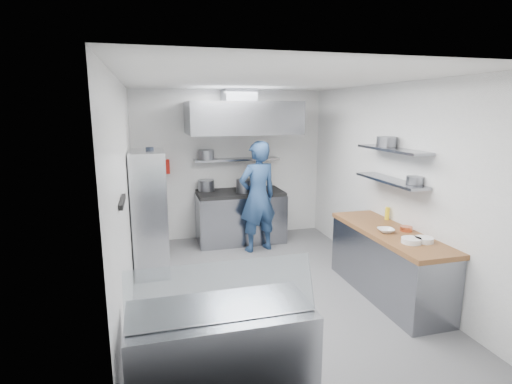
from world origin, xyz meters
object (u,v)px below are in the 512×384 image
object	(u,v)px
gas_range	(240,218)
chef	(258,197)
wire_rack	(150,212)
display_case	(222,356)

from	to	relation	value
gas_range	chef	world-z (taller)	chef
chef	wire_rack	distance (m)	1.87
display_case	chef	bearing A→B (deg)	70.04
wire_rack	display_case	xyz separation A→B (m)	(0.53, -3.08, -0.50)
gas_range	wire_rack	size ratio (longest dim) A/B	0.86
wire_rack	display_case	distance (m)	3.16
gas_range	display_case	world-z (taller)	gas_range
chef	wire_rack	size ratio (longest dim) A/B	1.04
display_case	wire_rack	bearing A→B (deg)	99.78
gas_range	display_case	distance (m)	4.25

